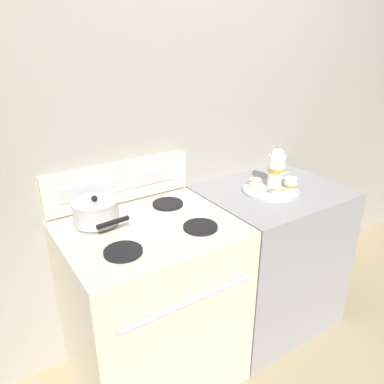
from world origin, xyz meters
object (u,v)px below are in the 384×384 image
at_px(saucepan, 96,211).
at_px(serving_tray, 271,190).
at_px(teapot, 276,168).
at_px(teacup_right, 277,192).
at_px(teacup_left, 255,183).
at_px(stove, 152,304).
at_px(creamer_jug, 290,185).

bearing_deg(saucepan, serving_tray, -9.60).
relative_size(teapot, teacup_right, 2.28).
height_order(saucepan, teacup_left, saucepan).
xyz_separation_m(stove, teapot, (0.82, 0.00, 0.58)).
bearing_deg(saucepan, teacup_right, -15.10).
relative_size(stove, teacup_right, 8.50).
distance_m(serving_tray, teacup_right, 0.10).
bearing_deg(serving_tray, saucepan, 170.40).
relative_size(saucepan, creamer_jug, 3.66).
relative_size(saucepan, teacup_right, 2.78).
xyz_separation_m(stove, saucepan, (-0.19, 0.15, 0.52)).
distance_m(teapot, creamer_jug, 0.13).
distance_m(serving_tray, teapot, 0.13).
height_order(teapot, teacup_left, teapot).
xyz_separation_m(saucepan, teacup_left, (0.91, -0.09, -0.03)).
bearing_deg(teapot, serving_tray, -160.22).
distance_m(stove, teacup_right, 0.88).
relative_size(saucepan, teapot, 1.22).
bearing_deg(teacup_left, saucepan, 174.41).
xyz_separation_m(teacup_left, teacup_right, (0.01, -0.16, 0.00)).
xyz_separation_m(stove, serving_tray, (0.77, -0.01, 0.46)).
bearing_deg(stove, creamer_jug, -6.93).
bearing_deg(teacup_right, creamer_jug, 0.09).
height_order(teacup_left, teacup_right, same).
bearing_deg(creamer_jug, teacup_left, 125.38).
xyz_separation_m(stove, creamer_jug, (0.83, -0.10, 0.51)).
bearing_deg(creamer_jug, serving_tray, 124.49).
bearing_deg(serving_tray, creamer_jug, -55.51).
height_order(serving_tray, teacup_right, teacup_right).
bearing_deg(serving_tray, teacup_left, 126.41).
distance_m(saucepan, teapot, 1.02).
relative_size(teacup_right, creamer_jug, 1.32).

